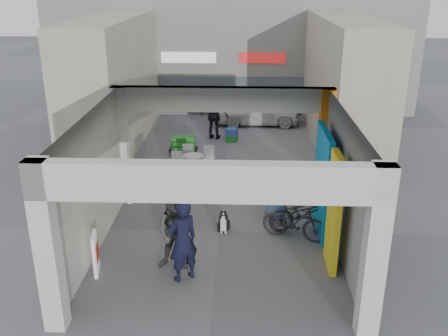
{
  "coord_description": "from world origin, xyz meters",
  "views": [
    {
      "loc": [
        0.56,
        -11.93,
        6.47
      ],
      "look_at": [
        0.09,
        1.0,
        1.45
      ],
      "focal_mm": 40.0,
      "sensor_mm": 36.0,
      "label": 1
    }
  ],
  "objects_px": {
    "man_crates": "(215,116)",
    "white_van": "(257,110)",
    "man_with_dog": "(183,241)",
    "bicycle_front": "(305,213)",
    "cafe_set": "(192,164)",
    "border_collie": "(224,223)",
    "produce_stand": "(183,148)",
    "man_back_turned": "(176,232)",
    "bicycle_rear": "(295,221)",
    "man_elderly": "(276,193)"
  },
  "relations": [
    {
      "from": "man_with_dog",
      "to": "bicycle_front",
      "type": "xyz_separation_m",
      "value": [
        3.0,
        2.41,
        -0.46
      ]
    },
    {
      "from": "produce_stand",
      "to": "bicycle_front",
      "type": "xyz_separation_m",
      "value": [
        3.95,
        -5.93,
        0.24
      ]
    },
    {
      "from": "cafe_set",
      "to": "man_crates",
      "type": "xyz_separation_m",
      "value": [
        0.6,
        3.87,
        0.69
      ]
    },
    {
      "from": "man_crates",
      "to": "bicycle_rear",
      "type": "relative_size",
      "value": 1.15
    },
    {
      "from": "cafe_set",
      "to": "man_crates",
      "type": "bearing_deg",
      "value": 81.21
    },
    {
      "from": "man_with_dog",
      "to": "man_crates",
      "type": "distance_m",
      "value": 10.44
    },
    {
      "from": "man_with_dog",
      "to": "produce_stand",
      "type": "bearing_deg",
      "value": -119.98
    },
    {
      "from": "white_van",
      "to": "man_with_dog",
      "type": "bearing_deg",
      "value": 171.29
    },
    {
      "from": "border_collie",
      "to": "produce_stand",
      "type": "bearing_deg",
      "value": 126.27
    },
    {
      "from": "man_back_turned",
      "to": "border_collie",
      "type": "bearing_deg",
      "value": 65.77
    },
    {
      "from": "man_with_dog",
      "to": "white_van",
      "type": "distance_m",
      "value": 12.83
    },
    {
      "from": "man_back_turned",
      "to": "white_van",
      "type": "height_order",
      "value": "man_back_turned"
    },
    {
      "from": "bicycle_rear",
      "to": "white_van",
      "type": "bearing_deg",
      "value": 23.5
    },
    {
      "from": "man_crates",
      "to": "bicycle_front",
      "type": "distance_m",
      "value": 8.54
    },
    {
      "from": "man_back_turned",
      "to": "bicycle_rear",
      "type": "relative_size",
      "value": 1.08
    },
    {
      "from": "cafe_set",
      "to": "man_elderly",
      "type": "xyz_separation_m",
      "value": [
        2.72,
        -3.49,
        0.49
      ]
    },
    {
      "from": "produce_stand",
      "to": "bicycle_front",
      "type": "relative_size",
      "value": 0.54
    },
    {
      "from": "man_with_dog",
      "to": "man_crates",
      "type": "xyz_separation_m",
      "value": [
        0.14,
        10.44,
        0.02
      ]
    },
    {
      "from": "man_crates",
      "to": "white_van",
      "type": "distance_m",
      "value": 2.9
    },
    {
      "from": "cafe_set",
      "to": "white_van",
      "type": "xyz_separation_m",
      "value": [
        2.42,
        6.1,
        0.36
      ]
    },
    {
      "from": "cafe_set",
      "to": "bicycle_rear",
      "type": "height_order",
      "value": "bicycle_rear"
    },
    {
      "from": "border_collie",
      "to": "white_van",
      "type": "height_order",
      "value": "white_van"
    },
    {
      "from": "bicycle_rear",
      "to": "border_collie",
      "type": "bearing_deg",
      "value": 99.38
    },
    {
      "from": "cafe_set",
      "to": "produce_stand",
      "type": "xyz_separation_m",
      "value": [
        -0.49,
        1.77,
        -0.03
      ]
    },
    {
      "from": "border_collie",
      "to": "bicycle_front",
      "type": "height_order",
      "value": "bicycle_front"
    },
    {
      "from": "man_crates",
      "to": "bicycle_rear",
      "type": "distance_m",
      "value": 8.89
    },
    {
      "from": "cafe_set",
      "to": "man_back_turned",
      "type": "distance_m",
      "value": 6.14
    },
    {
      "from": "bicycle_front",
      "to": "bicycle_rear",
      "type": "distance_m",
      "value": 0.57
    },
    {
      "from": "man_elderly",
      "to": "man_back_turned",
      "type": "bearing_deg",
      "value": -127.36
    },
    {
      "from": "white_van",
      "to": "man_crates",
      "type": "bearing_deg",
      "value": 140.92
    },
    {
      "from": "border_collie",
      "to": "man_back_turned",
      "type": "bearing_deg",
      "value": -99.82
    },
    {
      "from": "man_elderly",
      "to": "bicycle_rear",
      "type": "bearing_deg",
      "value": -63.47
    },
    {
      "from": "man_elderly",
      "to": "bicycle_front",
      "type": "bearing_deg",
      "value": -36.04
    },
    {
      "from": "produce_stand",
      "to": "man_with_dog",
      "type": "height_order",
      "value": "man_with_dog"
    },
    {
      "from": "cafe_set",
      "to": "man_elderly",
      "type": "relative_size",
      "value": 0.9
    },
    {
      "from": "produce_stand",
      "to": "border_collie",
      "type": "height_order",
      "value": "produce_stand"
    },
    {
      "from": "cafe_set",
      "to": "man_elderly",
      "type": "distance_m",
      "value": 4.45
    },
    {
      "from": "man_back_turned",
      "to": "bicycle_front",
      "type": "distance_m",
      "value": 3.79
    },
    {
      "from": "bicycle_front",
      "to": "bicycle_rear",
      "type": "xyz_separation_m",
      "value": [
        -0.32,
        -0.47,
        0.0
      ]
    },
    {
      "from": "man_crates",
      "to": "bicycle_front",
      "type": "relative_size",
      "value": 1.01
    },
    {
      "from": "produce_stand",
      "to": "white_van",
      "type": "xyz_separation_m",
      "value": [
        2.9,
        4.33,
        0.39
      ]
    },
    {
      "from": "cafe_set",
      "to": "white_van",
      "type": "height_order",
      "value": "white_van"
    },
    {
      "from": "border_collie",
      "to": "man_elderly",
      "type": "relative_size",
      "value": 0.42
    },
    {
      "from": "man_with_dog",
      "to": "cafe_set",
      "type": "bearing_deg",
      "value": -122.45
    },
    {
      "from": "border_collie",
      "to": "man_with_dog",
      "type": "bearing_deg",
      "value": -89.79
    },
    {
      "from": "man_with_dog",
      "to": "man_elderly",
      "type": "relative_size",
      "value": 1.24
    },
    {
      "from": "man_back_turned",
      "to": "white_van",
      "type": "xyz_separation_m",
      "value": [
        2.17,
        12.21,
        -0.27
      ]
    },
    {
      "from": "bicycle_front",
      "to": "man_with_dog",
      "type": "bearing_deg",
      "value": 120.85
    },
    {
      "from": "white_van",
      "to": "bicycle_rear",
      "type": "bearing_deg",
      "value": -176.04
    },
    {
      "from": "bicycle_rear",
      "to": "white_van",
      "type": "xyz_separation_m",
      "value": [
        -0.73,
        10.74,
        0.14
      ]
    }
  ]
}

